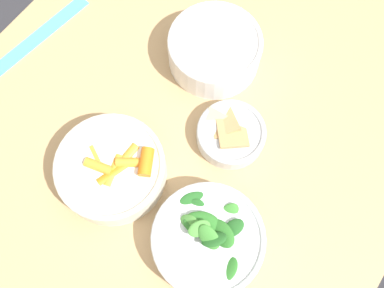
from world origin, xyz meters
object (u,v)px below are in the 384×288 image
(bowl_greens, at_px, (208,239))
(bowl_beans_hotdog, at_px, (214,50))
(ruler, at_px, (34,41))
(bowl_cookies, at_px, (230,133))
(bowl_carrots, at_px, (112,169))

(bowl_greens, relative_size, bowl_beans_hotdog, 1.04)
(bowl_greens, relative_size, ruler, 0.67)
(bowl_beans_hotdog, xyz_separation_m, bowl_cookies, (-0.12, -0.12, -0.01))
(bowl_carrots, xyz_separation_m, bowl_greens, (-0.00, -0.20, -0.00))
(bowl_beans_hotdog, distance_m, ruler, 0.36)
(bowl_greens, height_order, ruler, bowl_greens)
(bowl_greens, height_order, bowl_beans_hotdog, bowl_greens)
(bowl_greens, xyz_separation_m, bowl_cookies, (0.18, 0.07, -0.01))
(bowl_cookies, relative_size, ruler, 0.45)
(bowl_beans_hotdog, height_order, bowl_cookies, bowl_beans_hotdog)
(bowl_beans_hotdog, bearing_deg, bowl_carrots, 177.64)
(bowl_carrots, height_order, bowl_beans_hotdog, bowl_carrots)
(bowl_carrots, relative_size, ruler, 0.68)
(bowl_beans_hotdog, bearing_deg, ruler, 118.61)
(bowl_carrots, relative_size, bowl_cookies, 1.51)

